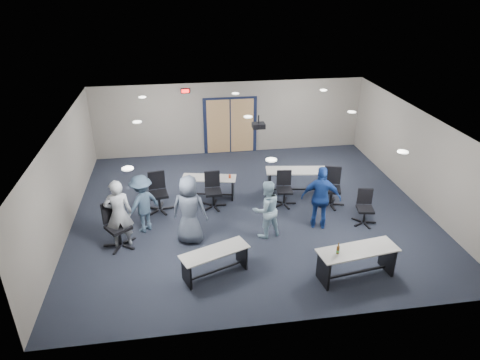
{
  "coord_description": "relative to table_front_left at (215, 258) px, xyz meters",
  "views": [
    {
      "loc": [
        -1.9,
        -10.68,
        6.32
      ],
      "look_at": [
        -0.35,
        -0.3,
        1.14
      ],
      "focal_mm": 32.0,
      "sensor_mm": 36.0,
      "label": 1
    }
  ],
  "objects": [
    {
      "name": "table_back_left",
      "position": [
        0.19,
        3.76,
        0.02
      ],
      "size": [
        1.71,
        0.87,
        0.77
      ],
      "rotation": [
        0.0,
        0.0,
        -0.21
      ],
      "color": "#AAA9A1",
      "rests_on": "floor"
    },
    {
      "name": "double_door",
      "position": [
        1.3,
        7.25,
        0.61
      ],
      "size": [
        2.0,
        0.07,
        2.2
      ],
      "color": "black",
      "rests_on": "back_wall"
    },
    {
      "name": "chair_loose_left",
      "position": [
        -2.27,
        1.47,
        0.16
      ],
      "size": [
        1.05,
        1.05,
        1.2
      ],
      "primitive_type": null,
      "rotation": [
        0.0,
        0.0,
        0.62
      ],
      "color": "black",
      "rests_on": "floor"
    },
    {
      "name": "table_front_left",
      "position": [
        0.0,
        0.0,
        0.0
      ],
      "size": [
        1.67,
        1.08,
        0.64
      ],
      "rotation": [
        0.0,
        0.0,
        0.38
      ],
      "color": "#AAA9A1",
      "rests_on": "floor"
    },
    {
      "name": "table_back_right",
      "position": [
        2.9,
        3.66,
        0.08
      ],
      "size": [
        1.96,
        0.88,
        0.77
      ],
      "rotation": [
        0.0,
        0.0,
        -0.14
      ],
      "color": "#AAA9A1",
      "rests_on": "floor"
    },
    {
      "name": "chair_loose_right",
      "position": [
        4.27,
        1.58,
        0.05
      ],
      "size": [
        0.72,
        0.72,
        0.98
      ],
      "primitive_type": null,
      "rotation": [
        0.0,
        0.0,
        -0.19
      ],
      "color": "black",
      "rests_on": "floor"
    },
    {
      "name": "chair_back_d",
      "position": [
        3.71,
        2.7,
        0.14
      ],
      "size": [
        0.9,
        0.9,
        1.15
      ],
      "primitive_type": null,
      "rotation": [
        0.0,
        0.0,
        -0.3
      ],
      "color": "black",
      "rests_on": "floor"
    },
    {
      "name": "person_back",
      "position": [
        -1.69,
        2.15,
        0.37
      ],
      "size": [
        1.18,
        1.14,
        1.61
      ],
      "primitive_type": "imported",
      "rotation": [
        0.0,
        0.0,
        3.86
      ],
      "color": "#3A5169",
      "rests_on": "floor"
    },
    {
      "name": "exit_sign",
      "position": [
        -0.3,
        7.23,
        2.01
      ],
      "size": [
        0.32,
        0.07,
        0.18
      ],
      "color": "black",
      "rests_on": "back_wall"
    },
    {
      "name": "person_lightblue",
      "position": [
        1.48,
        1.41,
        0.35
      ],
      "size": [
        0.9,
        0.79,
        1.58
      ],
      "primitive_type": "imported",
      "rotation": [
        0.0,
        0.0,
        3.42
      ],
      "color": "#ABD0E3",
      "rests_on": "floor"
    },
    {
      "name": "left_wall",
      "position": [
        -3.7,
        2.79,
        0.91
      ],
      "size": [
        0.04,
        9.0,
        2.7
      ],
      "primitive_type": "cube",
      "color": "gray",
      "rests_on": "floor"
    },
    {
      "name": "person_navy",
      "position": [
        2.99,
        1.61,
        0.45
      ],
      "size": [
        1.12,
        0.73,
        1.78
      ],
      "primitive_type": "imported",
      "rotation": [
        0.0,
        0.0,
        2.83
      ],
      "color": "navy",
      "rests_on": "floor"
    },
    {
      "name": "floor",
      "position": [
        1.3,
        2.79,
        -0.44
      ],
      "size": [
        10.0,
        10.0,
        0.0
      ],
      "primitive_type": "plane",
      "color": "#1C212D",
      "rests_on": "ground"
    },
    {
      "name": "ceiling_can_lights",
      "position": [
        1.3,
        3.04,
        2.23
      ],
      "size": [
        6.24,
        5.74,
        0.02
      ],
      "primitive_type": null,
      "color": "white",
      "rests_on": "ceiling"
    },
    {
      "name": "ceiling_projector",
      "position": [
        1.6,
        3.28,
        1.97
      ],
      "size": [
        0.35,
        0.32,
        0.37
      ],
      "color": "black",
      "rests_on": "ceiling"
    },
    {
      "name": "chair_back_a",
      "position": [
        -1.31,
        3.14,
        0.14
      ],
      "size": [
        0.83,
        0.83,
        1.15
      ],
      "primitive_type": null,
      "rotation": [
        0.0,
        0.0,
        0.16
      ],
      "color": "black",
      "rests_on": "floor"
    },
    {
      "name": "right_wall",
      "position": [
        6.3,
        2.79,
        0.91
      ],
      "size": [
        0.04,
        9.0,
        2.7
      ],
      "primitive_type": "cube",
      "color": "gray",
      "rests_on": "floor"
    },
    {
      "name": "chair_back_b",
      "position": [
        0.26,
        3.11,
        0.1
      ],
      "size": [
        0.68,
        0.68,
        1.07
      ],
      "primitive_type": null,
      "rotation": [
        0.0,
        0.0,
        0.02
      ],
      "color": "black",
      "rests_on": "floor"
    },
    {
      "name": "ceiling",
      "position": [
        1.3,
        2.79,
        2.26
      ],
      "size": [
        10.0,
        9.0,
        0.04
      ],
      "primitive_type": "cube",
      "color": "white",
      "rests_on": "back_wall"
    },
    {
      "name": "person_plaid",
      "position": [
        -0.49,
        1.46,
        0.48
      ],
      "size": [
        1.03,
        0.82,
        1.83
      ],
      "primitive_type": "imported",
      "rotation": [
        0.0,
        0.0,
        2.84
      ],
      "color": "#4C5668",
      "rests_on": "floor"
    },
    {
      "name": "chair_back_c",
      "position": [
        2.34,
        2.94,
        0.08
      ],
      "size": [
        0.71,
        0.71,
        1.03
      ],
      "primitive_type": null,
      "rotation": [
        0.0,
        0.0,
        -0.11
      ],
      "color": "black",
      "rests_on": "floor"
    },
    {
      "name": "front_wall",
      "position": [
        1.3,
        -1.71,
        0.91
      ],
      "size": [
        10.0,
        0.04,
        2.7
      ],
      "primitive_type": "cube",
      "color": "gray",
      "rests_on": "floor"
    },
    {
      "name": "back_wall",
      "position": [
        1.3,
        7.29,
        0.91
      ],
      "size": [
        10.0,
        0.04,
        2.7
      ],
      "primitive_type": "cube",
      "color": "gray",
      "rests_on": "floor"
    },
    {
      "name": "table_front_right",
      "position": [
        3.14,
        -0.55,
        0.08
      ],
      "size": [
        1.9,
        0.87,
        1.02
      ],
      "rotation": [
        0.0,
        0.0,
        0.14
      ],
      "color": "#AAA9A1",
      "rests_on": "floor"
    },
    {
      "name": "person_gray",
      "position": [
        -2.22,
        1.52,
        0.48
      ],
      "size": [
        0.72,
        0.52,
        1.83
      ],
      "primitive_type": "imported",
      "rotation": [
        0.0,
        0.0,
        3.26
      ],
      "color": "#9AA0A8",
      "rests_on": "floor"
    }
  ]
}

